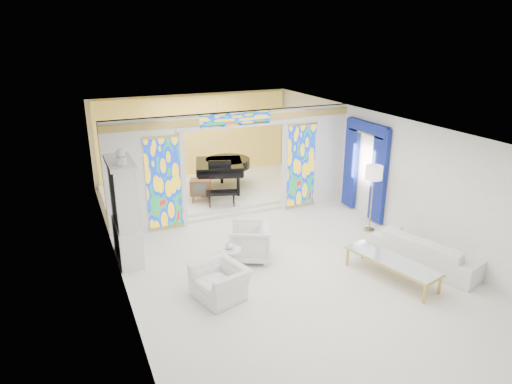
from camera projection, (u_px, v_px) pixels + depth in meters
name	position (u px, v px, depth m)	size (l,w,h in m)	color
floor	(265.00, 244.00, 11.39)	(12.00, 12.00, 0.00)	white
ceiling	(265.00, 125.00, 10.38)	(7.00, 12.00, 0.02)	white
wall_back	(194.00, 137.00, 16.07)	(7.00, 0.02, 3.00)	white
wall_front	(465.00, 330.00, 5.70)	(7.00, 0.02, 3.00)	white
wall_left	(114.00, 209.00, 9.57)	(0.02, 12.00, 3.00)	white
wall_right	(384.00, 171.00, 12.20)	(0.02, 12.00, 3.00)	white
partition_wall	(235.00, 161.00, 12.56)	(7.00, 0.22, 3.00)	white
stained_glass_left	(164.00, 183.00, 11.82)	(0.90, 0.04, 2.40)	gold
stained_glass_right	(301.00, 166.00, 13.35)	(0.90, 0.04, 2.40)	gold
stained_glass_transom	(236.00, 119.00, 12.08)	(2.00, 0.04, 0.34)	gold
alcove_platform	(213.00, 191.00, 14.90)	(6.80, 3.80, 0.18)	white
gold_curtain_back	(195.00, 138.00, 15.97)	(6.70, 0.10, 2.90)	#E5C14F
chandelier	(217.00, 116.00, 14.07)	(0.48, 0.48, 0.30)	gold
blue_drapes	(365.00, 162.00, 12.75)	(0.14, 1.85, 2.65)	navy
china_cabinet	(125.00, 212.00, 10.30)	(0.56, 1.46, 2.72)	silver
armchair_left	(220.00, 282.00, 9.05)	(1.02, 0.89, 0.66)	silver
armchair_right	(250.00, 242.00, 10.54)	(0.91, 0.93, 0.85)	white
sofa	(428.00, 250.00, 10.30)	(2.43, 0.95, 0.71)	white
side_table	(230.00, 258.00, 9.85)	(0.65, 0.65, 0.62)	silver
vase	(230.00, 244.00, 9.75)	(0.20, 0.20, 0.21)	silver
coffee_table	(392.00, 261.00, 9.66)	(1.15, 2.19, 0.47)	silver
floor_lamp	(374.00, 176.00, 11.68)	(0.51, 0.51, 1.79)	gold
grand_piano	(223.00, 166.00, 14.67)	(2.24, 2.89, 1.11)	black
tv_console	(200.00, 187.00, 13.59)	(0.70, 0.60, 0.69)	brown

